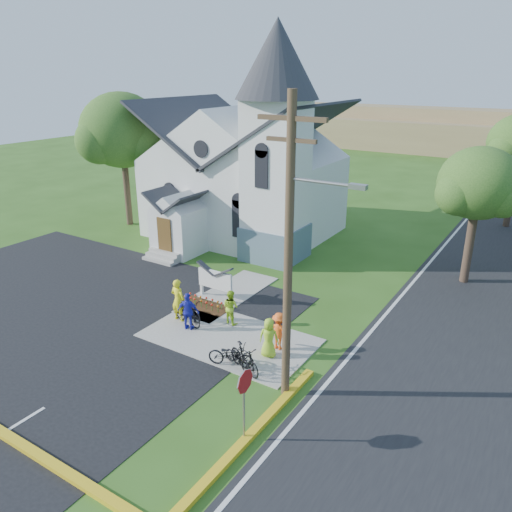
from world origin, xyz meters
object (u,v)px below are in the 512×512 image
Objects in this scene: stop_sign at (245,391)px; cyclist_3 at (279,331)px; utility_pole at (290,246)px; cyclist_1 at (231,307)px; bike_4 at (231,355)px; cyclist_4 at (269,338)px; bike_0 at (189,308)px; bike_2 at (238,358)px; cyclist_0 at (178,300)px; church_sign at (215,280)px; cyclist_2 at (188,311)px; bike_1 at (187,314)px; bike_3 at (244,358)px.

stop_sign reaches higher than cyclist_3.
utility_pole is 7.15m from cyclist_1.
cyclist_4 is at bearing -47.13° from bike_4.
cyclist_3 is (-1.68, 2.37, -4.58)m from utility_pole.
bike_0 reaches higher than bike_2.
bike_2 is (-2.38, 3.10, -1.33)m from stop_sign.
cyclist_4 is (4.91, -0.43, -0.17)m from cyclist_0.
church_sign is 1.42× the size of cyclist_3.
cyclist_2 reaches higher than bike_4.
cyclist_0 is 0.78m from bike_1.
bike_1 is at bearing 90.57° from bike_3.
cyclist_4 is at bearing 161.07° from cyclist_1.
cyclist_4 reaches higher than bike_0.
bike_3 is (0.36, -0.10, 0.15)m from bike_2.
cyclist_0 is at bearing 50.11° from bike_4.
bike_1 is 0.52m from cyclist_2.
bike_0 is at bearing 82.87° from bike_2.
utility_pole reaches higher than cyclist_1.
cyclist_3 is (2.85, -0.73, 0.01)m from cyclist_1.
stop_sign reaches higher than bike_0.
cyclist_2 reaches higher than church_sign.
utility_pole reaches higher than cyclist_3.
cyclist_3 is at bearing 125.40° from utility_pole.
cyclist_3 is 0.70m from cyclist_4.
stop_sign reaches higher than bike_4.
cyclist_3 reaches higher than bike_2.
cyclist_3 is 0.87× the size of bike_4.
church_sign is 1.23× the size of bike_0.
bike_1 is at bearing -19.91° from cyclist_4.
bike_2 is 1.45m from cyclist_4.
bike_3 is 1.14× the size of cyclist_4.
cyclist_2 reaches higher than bike_1.
church_sign is 3.14m from cyclist_2.
bike_0 reaches higher than bike_4.
bike_0 is (-6.35, 2.47, -4.88)m from utility_pole.
church_sign is 2.59m from cyclist_1.
bike_1 is at bearing 161.99° from utility_pole.
bike_1 is 0.95× the size of bike_3.
stop_sign is 5.44m from cyclist_3.
cyclist_4 is (0.57, 1.27, 0.40)m from bike_2.
bike_1 is (0.54, -2.74, -0.46)m from church_sign.
cyclist_4 is (-1.73, 1.67, -4.55)m from utility_pole.
church_sign is 0.89× the size of stop_sign.
utility_pole is at bearing -35.60° from church_sign.
utility_pole is at bearing -112.87° from bike_4.
church_sign reaches higher than bike_3.
cyclist_2 reaches higher than bike_2.
church_sign is 5.71m from cyclist_4.
cyclist_0 is at bearing -21.05° from cyclist_4.
cyclist_0 is at bearing 88.58° from bike_2.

